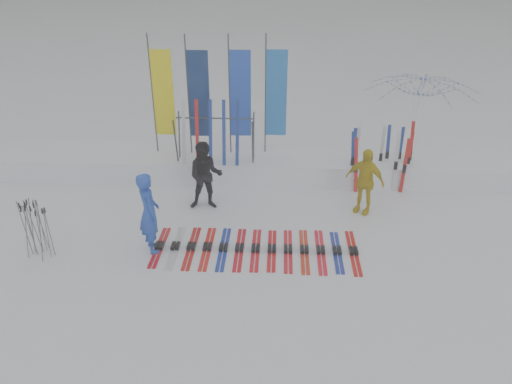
# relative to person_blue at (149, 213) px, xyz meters

# --- Properties ---
(ground) EXTENTS (120.00, 120.00, 0.00)m
(ground) POSITION_rel_person_blue_xyz_m (1.96, -0.77, -0.89)
(ground) COLOR white
(ground) RESTS_ON ground
(snow_bank) EXTENTS (14.00, 1.60, 0.60)m
(snow_bank) POSITION_rel_person_blue_xyz_m (1.96, 3.83, -0.59)
(snow_bank) COLOR white
(snow_bank) RESTS_ON ground
(person_blue) EXTENTS (0.67, 0.77, 1.78)m
(person_blue) POSITION_rel_person_blue_xyz_m (0.00, 0.00, 0.00)
(person_blue) COLOR #1F45B7
(person_blue) RESTS_ON ground
(person_black) EXTENTS (0.87, 0.70, 1.70)m
(person_black) POSITION_rel_person_blue_xyz_m (0.90, 1.91, -0.04)
(person_black) COLOR black
(person_black) RESTS_ON ground
(person_yellow) EXTENTS (1.02, 0.82, 1.63)m
(person_yellow) POSITION_rel_person_blue_xyz_m (4.68, 1.90, -0.08)
(person_yellow) COLOR gold
(person_yellow) RESTS_ON ground
(tent_canopy) EXTENTS (3.73, 3.78, 2.77)m
(tent_canopy) POSITION_rel_person_blue_xyz_m (6.40, 4.47, 0.50)
(tent_canopy) COLOR white
(tent_canopy) RESTS_ON ground
(ski_row) EXTENTS (4.30, 1.69, 0.07)m
(ski_row) POSITION_rel_person_blue_xyz_m (2.20, 0.07, -0.85)
(ski_row) COLOR #B50E18
(ski_row) RESTS_ON ground
(pole_cluster) EXTENTS (0.71, 0.51, 1.26)m
(pole_cluster) POSITION_rel_person_blue_xyz_m (-2.29, -0.31, -0.28)
(pole_cluster) COLOR #595B60
(pole_cluster) RESTS_ON ground
(feather_flags) EXTENTS (3.58, 0.20, 3.20)m
(feather_flags) POSITION_rel_person_blue_xyz_m (1.01, 4.02, 1.36)
(feather_flags) COLOR #383A3F
(feather_flags) RESTS_ON ground
(ski_rack) EXTENTS (2.04, 0.80, 1.23)m
(ski_rack) POSITION_rel_person_blue_xyz_m (0.96, 3.43, 0.49)
(ski_rack) COLOR #383A3F
(ski_rack) RESTS_ON ground
(upright_skis) EXTENTS (1.67, 0.91, 1.68)m
(upright_skis) POSITION_rel_person_blue_xyz_m (5.36, 3.40, -0.11)
(upright_skis) COLOR red
(upright_skis) RESTS_ON ground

